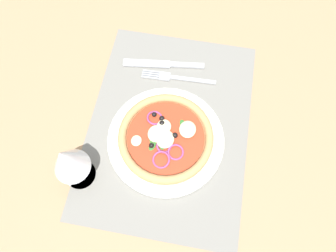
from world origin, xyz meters
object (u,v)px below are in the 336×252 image
object	(u,v)px
plate	(165,140)
knife	(163,64)
pizza	(165,137)
fork	(174,78)
wine_glass	(67,161)

from	to	relation	value
plate	knife	distance (cm)	20.06
plate	pizza	distance (cm)	1.73
fork	knife	bearing A→B (deg)	-44.69
plate	knife	world-z (taller)	plate
plate	fork	xyz separation A→B (cm)	(16.36, 0.78, -0.38)
plate	fork	world-z (taller)	plate
plate	pizza	bearing A→B (deg)	44.88
knife	pizza	bearing A→B (deg)	95.23
pizza	knife	world-z (taller)	pizza
pizza	knife	size ratio (longest dim) A/B	1.03
plate	knife	xyz separation A→B (cm)	(19.59, 4.29, -0.35)
fork	wine_glass	size ratio (longest dim) A/B	1.21
plate	knife	bearing A→B (deg)	12.36
plate	fork	bearing A→B (deg)	2.73
plate	fork	distance (cm)	16.38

